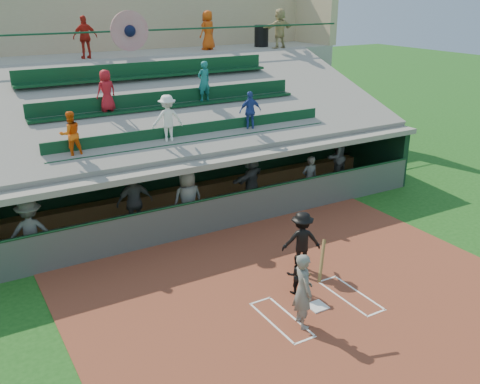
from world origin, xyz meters
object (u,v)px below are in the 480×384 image
catcher (296,274)px  trash_bin (261,36)px  home_plate (317,306)px  batter_at_plate (303,290)px

catcher → trash_bin: trash_bin is taller
home_plate → trash_bin: trash_bin is taller
catcher → trash_bin: 14.87m
home_plate → catcher: size_ratio=0.42×
batter_at_plate → trash_bin: bearing=61.2°
batter_at_plate → catcher: (0.69, 1.18, -0.37)m
batter_at_plate → catcher: batter_at_plate is taller
home_plate → trash_bin: (6.74, 13.21, 5.05)m
home_plate → catcher: bearing=93.8°
batter_at_plate → trash_bin: (7.48, 13.60, 4.18)m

